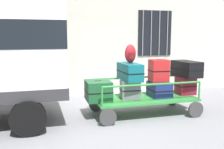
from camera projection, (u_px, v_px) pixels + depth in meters
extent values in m
plane|color=gray|center=(111.00, 116.00, 6.36)|extent=(40.00, 40.00, 0.00)
cube|color=beige|center=(90.00, 17.00, 8.35)|extent=(12.00, 0.30, 5.00)
cube|color=black|center=(31.00, 33.00, 7.77)|extent=(1.20, 0.04, 1.50)
cylinder|color=gray|center=(15.00, 33.00, 7.61)|extent=(0.03, 0.03, 1.50)
cylinder|color=gray|center=(26.00, 33.00, 7.70)|extent=(0.03, 0.03, 1.50)
cylinder|color=gray|center=(36.00, 33.00, 7.78)|extent=(0.03, 0.03, 1.50)
cylinder|color=gray|center=(47.00, 33.00, 7.86)|extent=(0.03, 0.03, 1.50)
cube|color=black|center=(155.00, 33.00, 8.86)|extent=(1.20, 0.04, 1.50)
cylinder|color=gray|center=(143.00, 33.00, 8.70)|extent=(0.03, 0.03, 1.50)
cylinder|color=gray|center=(151.00, 33.00, 8.78)|extent=(0.03, 0.03, 1.50)
cylinder|color=gray|center=(159.00, 33.00, 8.86)|extent=(0.03, 0.03, 1.50)
cylinder|color=gray|center=(167.00, 33.00, 8.95)|extent=(0.03, 0.03, 1.50)
cylinder|color=black|center=(28.00, 118.00, 5.07)|extent=(0.70, 0.22, 0.70)
cube|color=#2D8438|center=(144.00, 98.00, 6.44)|extent=(2.46, 1.10, 0.05)
cylinder|color=#383838|center=(196.00, 110.00, 6.23)|extent=(0.38, 0.06, 0.38)
cylinder|color=#383838|center=(172.00, 98.00, 7.31)|extent=(0.38, 0.06, 0.38)
cylinder|color=#383838|center=(108.00, 117.00, 5.64)|extent=(0.38, 0.06, 0.38)
cylinder|color=#383838|center=(96.00, 104.00, 6.73)|extent=(0.38, 0.06, 0.38)
cylinder|color=#2D8438|center=(199.00, 90.00, 6.25)|extent=(0.04, 0.04, 0.42)
cylinder|color=#2D8438|center=(177.00, 83.00, 7.22)|extent=(0.04, 0.04, 0.42)
cylinder|color=#2D8438|center=(102.00, 97.00, 5.60)|extent=(0.04, 0.04, 0.42)
cylinder|color=#2D8438|center=(92.00, 88.00, 6.57)|extent=(0.04, 0.04, 0.42)
cylinder|color=#2D8438|center=(154.00, 84.00, 5.89)|extent=(2.38, 0.04, 0.04)
cylinder|color=#2D8438|center=(137.00, 77.00, 6.87)|extent=(2.38, 0.04, 0.04)
cube|color=#194C28|center=(98.00, 91.00, 6.12)|extent=(0.58, 0.67, 0.46)
cube|color=black|center=(98.00, 91.00, 6.12)|extent=(0.59, 0.68, 0.02)
cube|color=black|center=(98.00, 81.00, 6.09)|extent=(0.16, 0.03, 0.02)
cube|color=slate|center=(130.00, 90.00, 6.27)|extent=(0.48, 0.37, 0.44)
cube|color=black|center=(130.00, 90.00, 6.27)|extent=(0.49, 0.38, 0.02)
cube|color=black|center=(130.00, 81.00, 6.24)|extent=(0.16, 0.04, 0.02)
cube|color=#0F5960|center=(130.00, 72.00, 6.24)|extent=(0.40, 0.84, 0.40)
cube|color=black|center=(130.00, 72.00, 6.24)|extent=(0.41, 0.85, 0.02)
cube|color=black|center=(130.00, 64.00, 6.22)|extent=(0.13, 0.03, 0.02)
cube|color=navy|center=(159.00, 89.00, 6.49)|extent=(0.48, 0.55, 0.37)
cube|color=black|center=(159.00, 89.00, 6.49)|extent=(0.49, 0.56, 0.02)
cube|color=black|center=(160.00, 82.00, 6.46)|extent=(0.16, 0.03, 0.02)
cube|color=#B21E1E|center=(159.00, 70.00, 6.48)|extent=(0.45, 0.39, 0.54)
cube|color=black|center=(159.00, 70.00, 6.48)|extent=(0.46, 0.41, 0.02)
cube|color=black|center=(159.00, 60.00, 6.44)|extent=(0.15, 0.04, 0.02)
cube|color=maroon|center=(185.00, 85.00, 6.75)|extent=(0.45, 0.37, 0.46)
cube|color=black|center=(185.00, 85.00, 6.75)|extent=(0.46, 0.38, 0.02)
cube|color=black|center=(186.00, 77.00, 6.72)|extent=(0.16, 0.03, 0.02)
cube|color=black|center=(186.00, 69.00, 6.67)|extent=(0.51, 0.83, 0.39)
cube|color=black|center=(186.00, 69.00, 6.67)|extent=(0.52, 0.84, 0.02)
cube|color=black|center=(187.00, 61.00, 6.65)|extent=(0.15, 0.04, 0.02)
ellipsoid|color=maroon|center=(130.00, 54.00, 6.23)|extent=(0.27, 0.19, 0.44)
cube|color=maroon|center=(132.00, 56.00, 6.15)|extent=(0.14, 0.06, 0.15)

